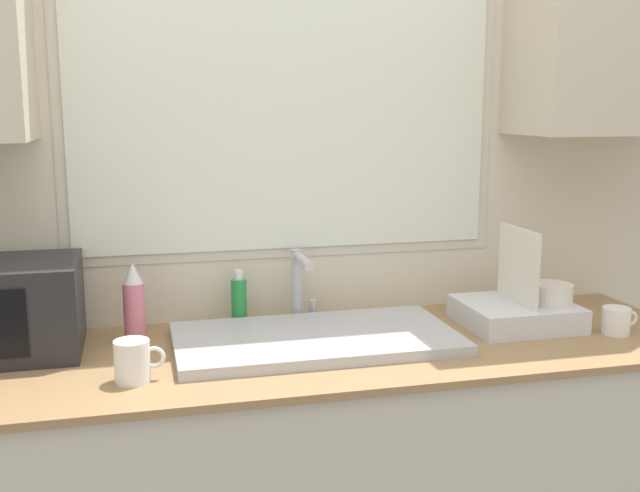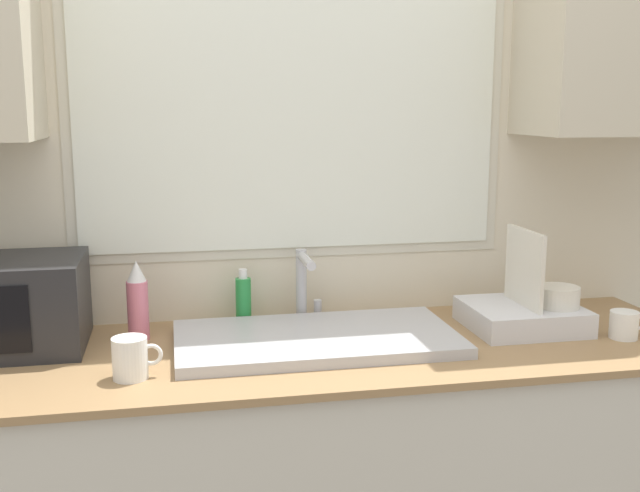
{
  "view_description": "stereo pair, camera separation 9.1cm",
  "coord_description": "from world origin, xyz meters",
  "px_view_note": "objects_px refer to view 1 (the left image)",
  "views": [
    {
      "loc": [
        -0.45,
        -1.55,
        1.52
      ],
      "look_at": [
        0.01,
        0.29,
        1.16
      ],
      "focal_mm": 42.0,
      "sensor_mm": 36.0,
      "label": 1
    },
    {
      "loc": [
        -0.36,
        -1.57,
        1.52
      ],
      "look_at": [
        0.01,
        0.29,
        1.16
      ],
      "focal_mm": 42.0,
      "sensor_mm": 36.0,
      "label": 2
    }
  ],
  "objects_px": {
    "dish_rack": "(520,308)",
    "mug_near_sink": "(133,361)",
    "soap_bottle": "(239,300)",
    "faucet": "(300,280)",
    "spray_bottle": "(134,304)"
  },
  "relations": [
    {
      "from": "dish_rack",
      "to": "mug_near_sink",
      "type": "distance_m",
      "value": 1.12
    },
    {
      "from": "faucet",
      "to": "mug_near_sink",
      "type": "distance_m",
      "value": 0.62
    },
    {
      "from": "faucet",
      "to": "spray_bottle",
      "type": "relative_size",
      "value": 0.98
    },
    {
      "from": "spray_bottle",
      "to": "mug_near_sink",
      "type": "xyz_separation_m",
      "value": [
        -0.01,
        -0.31,
        -0.06
      ]
    },
    {
      "from": "faucet",
      "to": "dish_rack",
      "type": "height_order",
      "value": "dish_rack"
    },
    {
      "from": "faucet",
      "to": "dish_rack",
      "type": "distance_m",
      "value": 0.65
    },
    {
      "from": "faucet",
      "to": "spray_bottle",
      "type": "height_order",
      "value": "spray_bottle"
    },
    {
      "from": "faucet",
      "to": "soap_bottle",
      "type": "distance_m",
      "value": 0.19
    },
    {
      "from": "mug_near_sink",
      "to": "spray_bottle",
      "type": "bearing_deg",
      "value": 88.76
    },
    {
      "from": "mug_near_sink",
      "to": "faucet",
      "type": "bearing_deg",
      "value": 37.89
    },
    {
      "from": "dish_rack",
      "to": "soap_bottle",
      "type": "xyz_separation_m",
      "value": [
        -0.8,
        0.21,
        0.02
      ]
    },
    {
      "from": "soap_bottle",
      "to": "faucet",
      "type": "bearing_deg",
      "value": -8.93
    },
    {
      "from": "dish_rack",
      "to": "soap_bottle",
      "type": "relative_size",
      "value": 1.92
    },
    {
      "from": "faucet",
      "to": "dish_rack",
      "type": "xyz_separation_m",
      "value": [
        0.62,
        -0.18,
        -0.08
      ]
    },
    {
      "from": "spray_bottle",
      "to": "soap_bottle",
      "type": "xyz_separation_m",
      "value": [
        0.3,
        0.1,
        -0.03
      ]
    }
  ]
}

